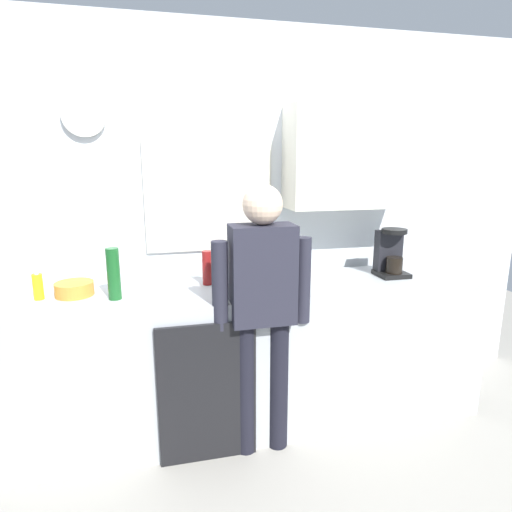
# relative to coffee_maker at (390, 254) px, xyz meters

# --- Properties ---
(ground_plane) EXTENTS (8.00, 8.00, 0.00)m
(ground_plane) POSITION_rel_coffee_maker_xyz_m (-1.00, -0.35, -1.09)
(ground_plane) COLOR #9E998E
(kitchen_counter) EXTENTS (3.07, 0.64, 0.94)m
(kitchen_counter) POSITION_rel_coffee_maker_xyz_m (-1.00, -0.05, -0.62)
(kitchen_counter) COLOR #B2B7BC
(kitchen_counter) RESTS_ON ground_plane
(dishwasher_panel) EXTENTS (0.56, 0.02, 0.85)m
(dishwasher_panel) POSITION_rel_coffee_maker_xyz_m (-1.33, -0.38, -0.66)
(dishwasher_panel) COLOR black
(dishwasher_panel) RESTS_ON ground_plane
(back_wall_assembly) EXTENTS (4.67, 0.42, 2.60)m
(back_wall_assembly) POSITION_rel_coffee_maker_xyz_m (-0.91, 0.35, 0.28)
(back_wall_assembly) COLOR silver
(back_wall_assembly) RESTS_ON ground_plane
(coffee_maker) EXTENTS (0.20, 0.20, 0.33)m
(coffee_maker) POSITION_rel_coffee_maker_xyz_m (0.00, 0.00, 0.00)
(coffee_maker) COLOR black
(coffee_maker) RESTS_ON kitchen_counter
(bottle_green_wine) EXTENTS (0.07, 0.07, 0.30)m
(bottle_green_wine) POSITION_rel_coffee_maker_xyz_m (-1.81, -0.10, 0.00)
(bottle_green_wine) COLOR #195923
(bottle_green_wine) RESTS_ON kitchen_counter
(bottle_red_vinegar) EXTENTS (0.06, 0.06, 0.22)m
(bottle_red_vinegar) POSITION_rel_coffee_maker_xyz_m (-1.26, 0.06, -0.04)
(bottle_red_vinegar) COLOR maroon
(bottle_red_vinegar) RESTS_ON kitchen_counter
(bottle_clear_soda) EXTENTS (0.09, 0.09, 0.28)m
(bottle_clear_soda) POSITION_rel_coffee_maker_xyz_m (-0.81, -0.20, -0.01)
(bottle_clear_soda) COLOR #2D8C33
(bottle_clear_soda) RESTS_ON kitchen_counter
(cup_terracotta_mug) EXTENTS (0.08, 0.08, 0.09)m
(cup_terracotta_mug) POSITION_rel_coffee_maker_xyz_m (-1.03, 0.11, -0.10)
(cup_terracotta_mug) COLOR #B26647
(cup_terracotta_mug) RESTS_ON kitchen_counter
(mixing_bowl) EXTENTS (0.22, 0.22, 0.08)m
(mixing_bowl) POSITION_rel_coffee_maker_xyz_m (-2.05, 0.02, -0.11)
(mixing_bowl) COLOR orange
(mixing_bowl) RESTS_ON kitchen_counter
(dish_soap) EXTENTS (0.06, 0.06, 0.18)m
(dish_soap) POSITION_rel_coffee_maker_xyz_m (-2.24, -0.01, -0.07)
(dish_soap) COLOR yellow
(dish_soap) RESTS_ON kitchen_counter
(person_at_sink) EXTENTS (0.57, 0.22, 1.60)m
(person_at_sink) POSITION_rel_coffee_maker_xyz_m (-1.00, -0.35, -0.14)
(person_at_sink) COLOR black
(person_at_sink) RESTS_ON ground_plane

